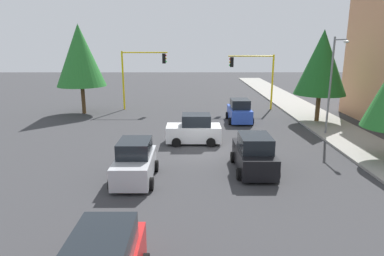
% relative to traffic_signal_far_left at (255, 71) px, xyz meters
% --- Properties ---
extents(ground_plane, '(120.00, 120.00, 0.00)m').
position_rel_traffic_signal_far_left_xyz_m(ground_plane, '(14.00, -5.67, -3.89)').
color(ground_plane, '#353538').
extents(sidewalk_kerb, '(80.00, 4.00, 0.15)m').
position_rel_traffic_signal_far_left_xyz_m(sidewalk_kerb, '(9.00, 4.83, -3.82)').
color(sidewalk_kerb, gray).
rests_on(sidewalk_kerb, ground).
extents(traffic_signal_far_left, '(0.36, 4.59, 5.49)m').
position_rel_traffic_signal_far_left_xyz_m(traffic_signal_far_left, '(0.00, 0.00, 0.00)').
color(traffic_signal_far_left, yellow).
rests_on(traffic_signal_far_left, ground).
extents(traffic_signal_far_right, '(0.36, 4.59, 5.84)m').
position_rel_traffic_signal_far_left_xyz_m(traffic_signal_far_right, '(0.00, -11.39, 0.23)').
color(traffic_signal_far_right, yellow).
rests_on(traffic_signal_far_right, ground).
extents(street_lamp_curbside, '(2.15, 0.28, 7.00)m').
position_rel_traffic_signal_far_left_xyz_m(street_lamp_curbside, '(10.39, 3.53, 0.45)').
color(street_lamp_curbside, slate).
rests_on(street_lamp_curbside, ground).
extents(tree_roadside_mid, '(4.19, 4.19, 7.66)m').
position_rel_traffic_signal_far_left_xyz_m(tree_roadside_mid, '(6.00, 4.33, 1.13)').
color(tree_roadside_mid, brown).
rests_on(tree_roadside_mid, ground).
extents(tree_opposite_side, '(4.54, 4.54, 8.31)m').
position_rel_traffic_signal_far_left_xyz_m(tree_opposite_side, '(2.00, -16.67, 1.57)').
color(tree_opposite_side, brown).
rests_on(tree_opposite_side, ground).
extents(car_white, '(2.08, 3.62, 1.98)m').
position_rel_traffic_signal_far_left_xyz_m(car_white, '(12.00, -6.16, -3.00)').
color(car_white, white).
rests_on(car_white, ground).
extents(car_black, '(4.10, 2.09, 1.98)m').
position_rel_traffic_signal_far_left_xyz_m(car_black, '(17.14, -3.08, -3.00)').
color(car_black, black).
rests_on(car_black, ground).
extents(car_blue, '(3.76, 2.04, 1.98)m').
position_rel_traffic_signal_far_left_xyz_m(car_blue, '(5.66, -2.21, -3.00)').
color(car_blue, blue).
rests_on(car_blue, ground).
extents(car_silver, '(3.77, 2.04, 1.98)m').
position_rel_traffic_signal_far_left_xyz_m(car_silver, '(18.31, -9.12, -3.00)').
color(car_silver, '#B2B5BA').
rests_on(car_silver, ground).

